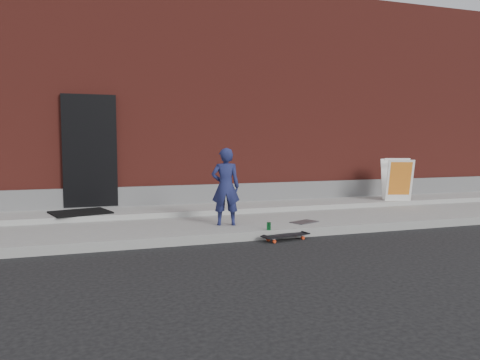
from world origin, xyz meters
name	(u,v)px	position (x,y,z in m)	size (l,w,h in m)	color
ground	(264,240)	(0.00, 0.00, 0.00)	(80.00, 80.00, 0.00)	black
sidewalk	(235,221)	(0.00, 1.50, 0.07)	(20.00, 3.00, 0.15)	gray
apron	(222,208)	(0.00, 2.40, 0.20)	(20.00, 1.20, 0.10)	gray
building	(178,111)	(0.00, 6.99, 2.50)	(20.00, 8.10, 5.00)	maroon
child	(226,187)	(-0.43, 0.72, 0.81)	(0.48, 0.32, 1.33)	#1C214F
skateboard	(286,236)	(0.33, -0.12, 0.07)	(0.83, 0.36, 0.09)	red
pizza_sign	(397,179)	(4.03, 1.98, 0.73)	(0.77, 0.83, 0.96)	white
soda_can	(269,226)	(0.11, 0.05, 0.21)	(0.07, 0.07, 0.13)	#198138
doormat	(80,212)	(-2.81, 2.25, 0.26)	(1.01, 0.82, 0.03)	black
utility_plate	(304,222)	(0.98, 0.52, 0.16)	(0.47, 0.30, 0.01)	#515055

